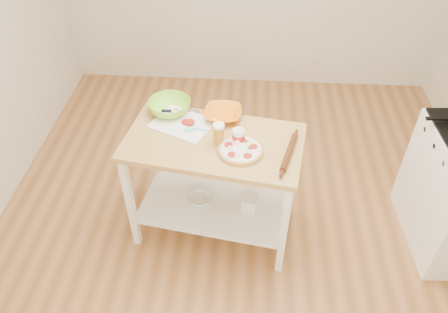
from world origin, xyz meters
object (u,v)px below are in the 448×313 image
Objects in this scene: orange_bowl at (223,114)px; shelf_bin at (249,203)px; cutting_board at (183,123)px; yogurt_tub at (238,136)px; spatula at (195,130)px; pizza at (241,150)px; knife at (175,111)px; shelf_glass_bowl at (200,198)px; beer_pint at (219,134)px; green_bowl at (170,107)px; prep_island at (214,168)px; rolling_pin at (289,152)px.

orange_bowl is 2.38× the size of shelf_bin.
yogurt_tub is (0.40, -0.17, 0.04)m from cutting_board.
yogurt_tub reaches higher than spatula.
pizza is 0.10m from yogurt_tub.
shelf_bin is (0.10, -0.01, -0.63)m from yogurt_tub.
knife reaches higher than shelf_glass_bowl.
knife is at bearing 136.93° from beer_pint.
green_bowl is at bearing 142.62° from pizza.
prep_island is 8.19× the size of spatula.
yogurt_tub is 0.35m from rolling_pin.
cutting_board reaches higher than spatula.
pizza reaches higher than prep_island.
shelf_glass_bowl is (-0.30, 0.13, -0.63)m from pizza.
yogurt_tub reaches higher than green_bowl.
shelf_bin is at bearing 5.20° from cutting_board.
shelf_bin is at bearing -27.63° from green_bowl.
prep_island is at bearing -100.49° from orange_bowl.
cutting_board is at bearing 158.97° from rolling_pin.
knife is 0.70m from shelf_glass_bowl.
cutting_board is 0.13m from spatula.
beer_pint reaches higher than orange_bowl.
orange_bowl reaches higher than shelf_bin.
spatula is at bearing 111.06° from shelf_glass_bowl.
shelf_glass_bowl is (-0.28, 0.04, -0.66)m from yogurt_tub.
spatula is 0.58× the size of knife.
orange_bowl is at bearing 53.85° from shelf_glass_bowl.
beer_pint is at bearing -33.61° from prep_island.
cutting_board is at bearing 144.93° from beer_pint.
cutting_board is 0.29m from orange_bowl.
shelf_glass_bowl is (0.11, -0.13, -0.62)m from cutting_board.
green_bowl is (-0.52, 0.40, 0.03)m from pizza.
pizza is 1.95× the size of beer_pint.
prep_island is 8.40× the size of beer_pint.
pizza is at bearing -41.53° from knife.
green_bowl is 0.85× the size of rolling_pin.
spatula reaches higher than shelf_glass_bowl.
green_bowl is at bearing 173.79° from orange_bowl.
rolling_pin reaches higher than knife.
pizza is 0.38m from orange_bowl.
beer_pint is at bearing 152.13° from pizza.
shelf_bin is at bearing -7.12° from yogurt_tub.
orange_bowl reaches higher than shelf_glass_bowl.
beer_pint is (-0.15, 0.08, 0.06)m from pizza.
beer_pint reaches higher than spatula.
spatula is 0.27m from knife.
green_bowl reaches higher than pizza.
knife is 0.55m from yogurt_tub.
shelf_glass_bowl is (-0.61, 0.15, -0.63)m from rolling_pin.
rolling_pin is at bearing -26.36° from green_bowl.
spatula is 0.73m from shelf_bin.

